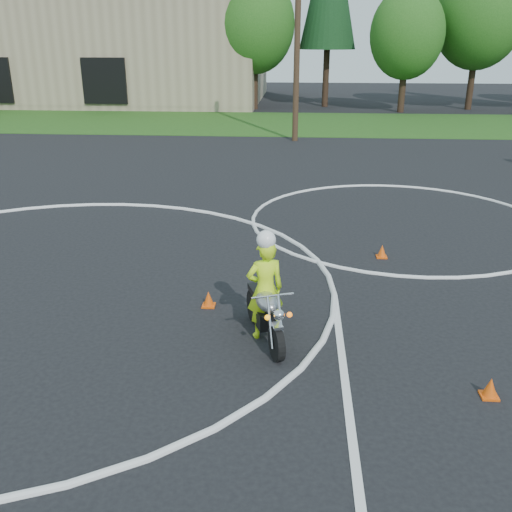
{
  "coord_description": "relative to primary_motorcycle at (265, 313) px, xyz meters",
  "views": [
    {
      "loc": [
        5.24,
        -7.23,
        4.73
      ],
      "look_at": [
        4.52,
        2.19,
        1.1
      ],
      "focal_mm": 40.0,
      "sensor_mm": 36.0,
      "label": 1
    }
  ],
  "objects": [
    {
      "name": "course_markings",
      "position": [
        -2.58,
        3.2,
        -0.49
      ],
      "size": [
        19.05,
        19.05,
        0.12
      ],
      "color": "silver",
      "rests_on": "ground"
    },
    {
      "name": "primary_motorcycle",
      "position": [
        0.0,
        0.0,
        0.0
      ],
      "size": [
        0.85,
        1.87,
        1.02
      ],
      "rotation": [
        0.0,
        0.0,
        0.34
      ],
      "color": "black",
      "rests_on": "ground"
    },
    {
      "name": "warehouse",
      "position": [
        -22.76,
        38.84,
        3.66
      ],
      "size": [
        41.0,
        17.0,
        8.3
      ],
      "color": "tan",
      "rests_on": "ground"
    },
    {
      "name": "rider_primary_grp",
      "position": [
        -0.01,
        0.13,
        0.42
      ],
      "size": [
        0.73,
        0.6,
        1.9
      ],
      "rotation": [
        0.0,
        0.0,
        0.34
      ],
      "color": "#CEFF1A",
      "rests_on": "ground"
    },
    {
      "name": "treeline",
      "position": [
        10.03,
        33.45,
        6.12
      ],
      "size": [
        38.2,
        8.1,
        14.52
      ],
      "color": "#382619",
      "rests_on": "ground"
    },
    {
      "name": "utility_poles",
      "position": [
        0.25,
        19.85,
        4.7
      ],
      "size": [
        41.6,
        1.12,
        10.0
      ],
      "color": "#473321",
      "rests_on": "ground"
    },
    {
      "name": "grass_strip",
      "position": [
        -4.75,
        25.85,
        -0.49
      ],
      "size": [
        120.0,
        10.0,
        0.02
      ],
      "primitive_type": "cube",
      "color": "#1E4714",
      "rests_on": "ground"
    },
    {
      "name": "traffic_cones",
      "position": [
        -0.63,
        2.38,
        -0.36
      ],
      "size": [
        19.95,
        13.72,
        0.3
      ],
      "color": "#E34E0B",
      "rests_on": "ground"
    }
  ]
}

